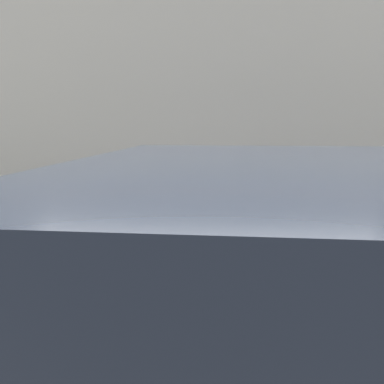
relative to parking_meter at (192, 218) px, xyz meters
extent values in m
cube|color=#9E9B96|center=(0.09, 0.98, -1.17)|extent=(24.00, 2.80, 0.11)
cube|color=beige|center=(0.09, 4.03, 1.27)|extent=(24.00, 0.30, 4.98)
cylinder|color=#2D2D30|center=(0.00, 0.00, -0.57)|extent=(0.07, 0.07, 1.09)
cube|color=black|center=(0.00, 0.00, 0.15)|extent=(0.18, 0.12, 0.35)
cube|color=gray|center=(0.00, -0.06, 0.18)|extent=(0.10, 0.01, 0.12)
cylinder|color=slate|center=(0.00, 0.00, 0.39)|extent=(0.22, 0.10, 0.22)
camera|label=1|loc=(0.20, -2.78, 0.69)|focal=35.00mm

